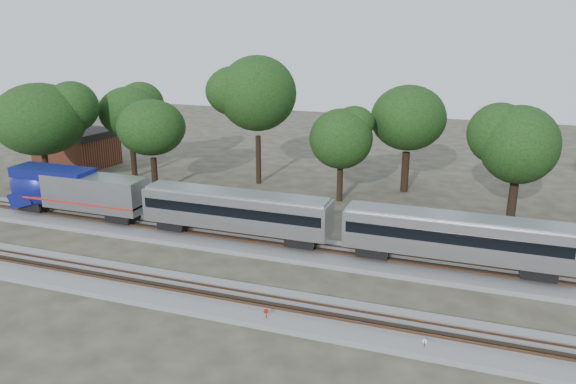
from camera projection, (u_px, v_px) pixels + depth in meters
ground at (270, 282)px, 41.12m from camera, size 160.00×160.00×0.00m
track_far at (297, 249)px, 46.47m from camera, size 160.00×5.00×0.73m
track_near at (248, 304)px, 37.46m from camera, size 160.00×5.00×0.73m
switch_stand_red at (266, 314)px, 35.16m from camera, size 0.32×0.17×1.05m
switch_stand_white at (424, 344)px, 32.10m from camera, size 0.28×0.08×0.90m
switch_lever at (361, 335)px, 33.81m from camera, size 0.56×0.41×0.30m
brick_building at (76, 147)px, 74.58m from camera, size 10.75×8.33×4.71m
tree_0 at (40, 119)px, 61.29m from camera, size 8.24×8.24×11.61m
tree_1 at (130, 112)px, 66.71m from camera, size 8.18×8.18×11.53m
tree_2 at (151, 128)px, 60.65m from camera, size 7.47×7.47×10.53m
tree_3 at (257, 94)px, 63.41m from camera, size 10.72×10.72×15.11m
tree_4 at (341, 139)px, 58.00m from camera, size 6.81×6.81×9.60m
tree_5 at (408, 118)px, 60.83m from camera, size 8.46×8.46×11.93m
tree_6 at (519, 145)px, 51.29m from camera, size 7.65×7.65×10.78m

